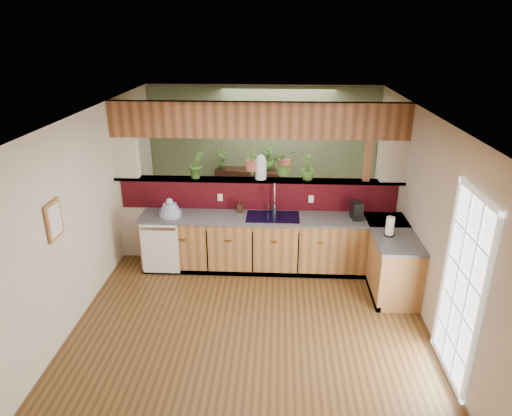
# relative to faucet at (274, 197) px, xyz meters

# --- Properties ---
(ground) EXTENTS (4.60, 7.00, 0.01)m
(ground) POSITION_rel_faucet_xyz_m (-0.27, -1.13, -1.17)
(ground) COLOR #56381A
(ground) RESTS_ON ground
(ceiling) EXTENTS (4.60, 7.00, 0.01)m
(ceiling) POSITION_rel_faucet_xyz_m (-0.27, -1.13, 1.43)
(ceiling) COLOR brown
(ceiling) RESTS_ON ground
(wall_back) EXTENTS (4.60, 0.02, 2.60)m
(wall_back) POSITION_rel_faucet_xyz_m (-0.27, 2.37, 0.13)
(wall_back) COLOR beige
(wall_back) RESTS_ON ground
(wall_left) EXTENTS (0.02, 7.00, 2.60)m
(wall_left) POSITION_rel_faucet_xyz_m (-2.57, -1.13, 0.13)
(wall_left) COLOR beige
(wall_left) RESTS_ON ground
(wall_right) EXTENTS (0.02, 7.00, 2.60)m
(wall_right) POSITION_rel_faucet_xyz_m (2.03, -1.13, 0.13)
(wall_right) COLOR beige
(wall_right) RESTS_ON ground
(pass_through_partition) EXTENTS (4.60, 0.21, 2.60)m
(pass_through_partition) POSITION_rel_faucet_xyz_m (-0.24, 0.22, 0.02)
(pass_through_partition) COLOR beige
(pass_through_partition) RESTS_ON ground
(pass_through_ledge) EXTENTS (4.60, 0.21, 0.04)m
(pass_through_ledge) POSITION_rel_faucet_xyz_m (-0.27, 0.22, 0.20)
(pass_through_ledge) COLOR brown
(pass_through_ledge) RESTS_ON ground
(header_beam) EXTENTS (4.60, 0.15, 0.55)m
(header_beam) POSITION_rel_faucet_xyz_m (-0.27, 0.22, 1.15)
(header_beam) COLOR brown
(header_beam) RESTS_ON ground
(sage_backwall) EXTENTS (4.55, 0.02, 2.55)m
(sage_backwall) POSITION_rel_faucet_xyz_m (-0.27, 2.35, 0.13)
(sage_backwall) COLOR #596B49
(sage_backwall) RESTS_ON ground
(countertop) EXTENTS (4.14, 1.52, 0.90)m
(countertop) POSITION_rel_faucet_xyz_m (0.57, -0.26, -0.72)
(countertop) COLOR #906031
(countertop) RESTS_ON ground
(dishwasher) EXTENTS (0.58, 0.03, 0.82)m
(dishwasher) POSITION_rel_faucet_xyz_m (-1.75, -0.46, -0.71)
(dishwasher) COLOR white
(dishwasher) RESTS_ON ground
(navy_sink) EXTENTS (0.82, 0.50, 0.18)m
(navy_sink) POSITION_rel_faucet_xyz_m (-0.02, -0.15, -0.35)
(navy_sink) COLOR black
(navy_sink) RESTS_ON countertop
(french_door) EXTENTS (0.06, 1.02, 2.16)m
(french_door) POSITION_rel_faucet_xyz_m (2.00, -2.43, -0.12)
(french_door) COLOR white
(french_door) RESTS_ON ground
(framed_print) EXTENTS (0.04, 0.35, 0.45)m
(framed_print) POSITION_rel_faucet_xyz_m (-2.54, -1.93, 0.38)
(framed_print) COLOR #906031
(framed_print) RESTS_ON wall_left
(faucet) EXTENTS (0.22, 0.22, 0.50)m
(faucet) POSITION_rel_faucet_xyz_m (0.00, 0.00, 0.00)
(faucet) COLOR #B7B7B2
(faucet) RESTS_ON countertop
(dish_stack) EXTENTS (0.34, 0.34, 0.30)m
(dish_stack) POSITION_rel_faucet_xyz_m (-1.61, -0.21, -0.18)
(dish_stack) COLOR #92A1BD
(dish_stack) RESTS_ON countertop
(soap_dispenser) EXTENTS (0.10, 0.10, 0.20)m
(soap_dispenser) POSITION_rel_faucet_xyz_m (-0.55, 0.01, -0.17)
(soap_dispenser) COLOR #392814
(soap_dispenser) RESTS_ON countertop
(coffee_maker) EXTENTS (0.14, 0.24, 0.27)m
(coffee_maker) POSITION_rel_faucet_xyz_m (1.26, -0.17, -0.15)
(coffee_maker) COLOR black
(coffee_maker) RESTS_ON countertop
(paper_towel) EXTENTS (0.14, 0.14, 0.30)m
(paper_towel) POSITION_rel_faucet_xyz_m (1.63, -0.75, -0.14)
(paper_towel) COLOR black
(paper_towel) RESTS_ON countertop
(glass_jar) EXTENTS (0.18, 0.18, 0.39)m
(glass_jar) POSITION_rel_faucet_xyz_m (-0.22, 0.22, 0.42)
(glass_jar) COLOR silver
(glass_jar) RESTS_ON pass_through_ledge
(ledge_plant_left) EXTENTS (0.31, 0.28, 0.45)m
(ledge_plant_left) POSITION_rel_faucet_xyz_m (-1.24, 0.22, 0.45)
(ledge_plant_left) COLOR #345C20
(ledge_plant_left) RESTS_ON pass_through_ledge
(ledge_plant_right) EXTENTS (0.28, 0.28, 0.40)m
(ledge_plant_right) POSITION_rel_faucet_xyz_m (0.52, 0.22, 0.42)
(ledge_plant_right) COLOR #345C20
(ledge_plant_right) RESTS_ON pass_through_ledge
(hanging_plant_a) EXTENTS (0.24, 0.19, 0.52)m
(hanging_plant_a) POSITION_rel_faucet_xyz_m (-0.37, 0.22, 0.60)
(hanging_plant_a) COLOR brown
(hanging_plant_a) RESTS_ON header_beam
(hanging_plant_b) EXTENTS (0.43, 0.39, 0.55)m
(hanging_plant_b) POSITION_rel_faucet_xyz_m (0.15, 0.22, 0.68)
(hanging_plant_b) COLOR brown
(hanging_plant_b) RESTS_ON header_beam
(shelving_console) EXTENTS (1.42, 0.61, 0.92)m
(shelving_console) POSITION_rel_faucet_xyz_m (-0.51, 2.12, -0.67)
(shelving_console) COLOR black
(shelving_console) RESTS_ON ground
(shelf_plant_a) EXTENTS (0.24, 0.18, 0.41)m
(shelf_plant_a) POSITION_rel_faucet_xyz_m (-1.08, 2.12, -0.00)
(shelf_plant_a) COLOR #345C20
(shelf_plant_a) RESTS_ON shelving_console
(shelf_plant_b) EXTENTS (0.34, 0.34, 0.48)m
(shelf_plant_b) POSITION_rel_faucet_xyz_m (-0.16, 2.12, 0.03)
(shelf_plant_b) COLOR #345C20
(shelf_plant_b) RESTS_ON shelving_console
(floor_plant) EXTENTS (0.79, 0.75, 0.70)m
(floor_plant) POSITION_rel_faucet_xyz_m (0.24, 1.21, -0.82)
(floor_plant) COLOR #345C20
(floor_plant) RESTS_ON ground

